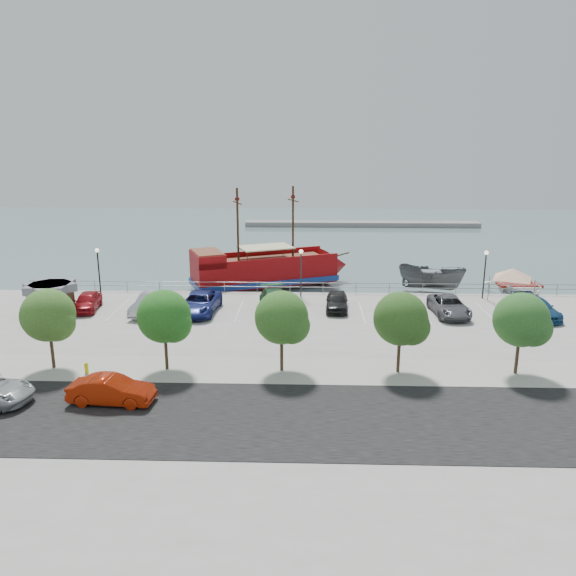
{
  "coord_description": "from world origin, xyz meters",
  "views": [
    {
      "loc": [
        0.39,
        -41.53,
        13.61
      ],
      "look_at": [
        -1.0,
        2.0,
        2.0
      ],
      "focal_mm": 35.0,
      "sensor_mm": 36.0,
      "label": 1
    }
  ],
  "objects": [
    {
      "name": "lamp_post_mid",
      "position": [
        0.0,
        6.5,
        2.94
      ],
      "size": [
        0.36,
        0.36,
        4.28
      ],
      "color": "black",
      "rests_on": "land_slab"
    },
    {
      "name": "patrol_boat",
      "position": [
        12.58,
        11.65,
        0.28
      ],
      "size": [
        7.0,
        5.45,
        2.57
      ],
      "primitive_type": "imported",
      "rotation": [
        0.0,
        0.0,
        1.05
      ],
      "color": "#505254",
      "rests_on": "ground"
    },
    {
      "name": "tree_e",
      "position": [
        6.15,
        -10.07,
        3.3
      ],
      "size": [
        3.3,
        3.2,
        5.0
      ],
      "color": "#473321",
      "rests_on": "sidewalk"
    },
    {
      "name": "tree_b",
      "position": [
        -14.85,
        -10.07,
        3.3
      ],
      "size": [
        3.3,
        3.2,
        5.0
      ],
      "color": "#473321",
      "rests_on": "sidewalk"
    },
    {
      "name": "parked_car_a",
      "position": [
        -17.46,
        1.99,
        0.74
      ],
      "size": [
        2.27,
        4.53,
        1.48
      ],
      "primitive_type": "imported",
      "rotation": [
        0.0,
        0.0,
        0.12
      ],
      "color": "maroon",
      "rests_on": "land_slab"
    },
    {
      "name": "parked_car_e",
      "position": [
        2.99,
        2.69,
        0.75
      ],
      "size": [
        2.02,
        4.49,
        1.5
      ],
      "primitive_type": "imported",
      "rotation": [
        0.0,
        0.0,
        -0.06
      ],
      "color": "black",
      "rests_on": "land_slab"
    },
    {
      "name": "shed",
      "position": [
        -19.87,
        0.81,
        1.35
      ],
      "size": [
        3.2,
        3.2,
        2.53
      ],
      "rotation": [
        0.0,
        0.0,
        0.04
      ],
      "color": "brown",
      "rests_on": "land_slab"
    },
    {
      "name": "dock_west",
      "position": [
        -14.29,
        9.2,
        -0.8
      ],
      "size": [
        7.26,
        2.94,
        0.4
      ],
      "primitive_type": "cube",
      "rotation": [
        0.0,
        0.0,
        0.13
      ],
      "color": "gray",
      "rests_on": "ground"
    },
    {
      "name": "sidewalk",
      "position": [
        0.0,
        -10.0,
        0.01
      ],
      "size": [
        100.0,
        4.0,
        0.05
      ],
      "primitive_type": "cube",
      "color": "#A5A396",
      "rests_on": "land_slab"
    },
    {
      "name": "street",
      "position": [
        0.0,
        -16.0,
        0.01
      ],
      "size": [
        100.0,
        8.0,
        0.04
      ],
      "primitive_type": "cube",
      "color": "black",
      "rests_on": "land_slab"
    },
    {
      "name": "seawall_railing",
      "position": [
        0.0,
        7.8,
        0.53
      ],
      "size": [
        50.0,
        0.06,
        1.0
      ],
      "color": "slate",
      "rests_on": "land_slab"
    },
    {
      "name": "far_shore",
      "position": [
        10.0,
        55.0,
        -0.6
      ],
      "size": [
        40.0,
        3.0,
        0.8
      ],
      "primitive_type": "cube",
      "color": "#979694",
      "rests_on": "ground"
    },
    {
      "name": "parked_car_d",
      "position": [
        -2.08,
        2.04,
        0.84
      ],
      "size": [
        3.08,
        6.02,
        1.67
      ],
      "primitive_type": "imported",
      "rotation": [
        0.0,
        0.0,
        0.13
      ],
      "color": "#205530",
      "rests_on": "land_slab"
    },
    {
      "name": "pirate_ship",
      "position": [
        -2.64,
        13.76,
        0.77
      ],
      "size": [
        16.86,
        10.57,
        10.54
      ],
      "rotation": [
        0.0,
        0.0,
        0.4
      ],
      "color": "maroon",
      "rests_on": "ground"
    },
    {
      "name": "dock_mid",
      "position": [
        7.39,
        9.2,
        -0.81
      ],
      "size": [
        6.93,
        2.57,
        0.39
      ],
      "primitive_type": "cube",
      "rotation": [
        0.0,
        0.0,
        0.1
      ],
      "color": "gray",
      "rests_on": "ground"
    },
    {
      "name": "lamp_post_left",
      "position": [
        -18.0,
        6.5,
        2.94
      ],
      "size": [
        0.36,
        0.36,
        4.28
      ],
      "color": "black",
      "rests_on": "land_slab"
    },
    {
      "name": "speedboat",
      "position": [
        20.83,
        10.97,
        -0.23
      ],
      "size": [
        5.53,
        7.59,
        1.54
      ],
      "primitive_type": "imported",
      "rotation": [
        0.0,
        0.0,
        0.03
      ],
      "color": "white",
      "rests_on": "ground"
    },
    {
      "name": "ground",
      "position": [
        0.0,
        0.0,
        -1.0
      ],
      "size": [
        160.0,
        160.0,
        0.0
      ],
      "primitive_type": "plane",
      "color": "slate"
    },
    {
      "name": "dock_east",
      "position": [
        14.59,
        9.2,
        -0.79
      ],
      "size": [
        7.52,
        3.67,
        0.41
      ],
      "primitive_type": "cube",
      "rotation": [
        0.0,
        0.0,
        -0.23
      ],
      "color": "gray",
      "rests_on": "ground"
    },
    {
      "name": "parked_car_h",
      "position": [
        18.63,
        1.31,
        0.74
      ],
      "size": [
        2.85,
        5.34,
        1.47
      ],
      "primitive_type": "imported",
      "rotation": [
        0.0,
        0.0,
        0.16
      ],
      "color": "navy",
      "rests_on": "land_slab"
    },
    {
      "name": "land_slab",
      "position": [
        0.0,
        -21.0,
        -0.6
      ],
      "size": [
        100.0,
        58.0,
        1.2
      ],
      "primitive_type": "cube",
      "color": "gray",
      "rests_on": "ground"
    },
    {
      "name": "parked_car_c",
      "position": [
        -8.12,
        1.54,
        0.82
      ],
      "size": [
        3.07,
        6.04,
        1.63
      ],
      "primitive_type": "imported",
      "rotation": [
        0.0,
        0.0,
        -0.06
      ],
      "color": "navy",
      "rests_on": "land_slab"
    },
    {
      "name": "canopy_tent",
      "position": [
        17.96,
        5.28,
        3.0
      ],
      "size": [
        5.4,
        5.4,
        3.45
      ],
      "rotation": [
        0.0,
        0.0,
        0.39
      ],
      "color": "slate",
      "rests_on": "land_slab"
    },
    {
      "name": "tree_c",
      "position": [
        -7.85,
        -10.07,
        3.3
      ],
      "size": [
        3.3,
        3.2,
        5.0
      ],
      "color": "#473321",
      "rests_on": "sidewalk"
    },
    {
      "name": "street_sedan",
      "position": [
        -9.82,
        -14.58,
        0.74
      ],
      "size": [
        4.6,
        1.89,
        1.48
      ],
      "primitive_type": "imported",
      "rotation": [
        0.0,
        0.0,
        1.5
      ],
      "color": "#AD2207",
      "rests_on": "street"
    },
    {
      "name": "parked_car_b",
      "position": [
        -11.94,
        1.24,
        0.84
      ],
      "size": [
        2.67,
        5.31,
        1.67
      ],
      "primitive_type": "imported",
      "rotation": [
        0.0,
        0.0,
        -0.18
      ],
      "color": "#A0A2A7",
      "rests_on": "land_slab"
    },
    {
      "name": "lamp_post_right",
      "position": [
        16.0,
        6.5,
        2.94
      ],
      "size": [
        0.36,
        0.36,
        4.28
      ],
      "color": "black",
      "rests_on": "land_slab"
    },
    {
      "name": "fire_hydrant",
      "position": [
        -12.65,
        -10.8,
        0.38
      ],
      "size": [
        0.24,
        0.24,
        0.7
      ],
      "rotation": [
        0.0,
        0.0,
        0.12
      ],
      "color": "#DACB0B",
      "rests_on": "sidewalk"
    },
    {
      "name": "tree_f",
      "position": [
        13.15,
        -10.07,
        3.3
      ],
      "size": [
        3.3,
        3.2,
        5.0
      ],
      "color": "#473321",
      "rests_on": "sidewalk"
    },
    {
      "name": "parked_car_g",
      "position": [
        11.85,
        1.61,
        0.75
      ],
      "size": [
        2.72,
        5.48,
        1.49
      ],
      "primitive_type": "imported",
      "rotation": [
        0.0,
        0.0,
        0.05
      ],
      "color": "#56565B",
      "rests_on": "land_slab"
    },
    {
      "name": "tree_d",
      "position": [
        -0.85,
        -10.07,
        3.3
      ],
      "size": [
        3.3,
        3.2,
        5.0
      ],
      "color": "#473321",
      "rests_on": "sidewalk"
    }
  ]
}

